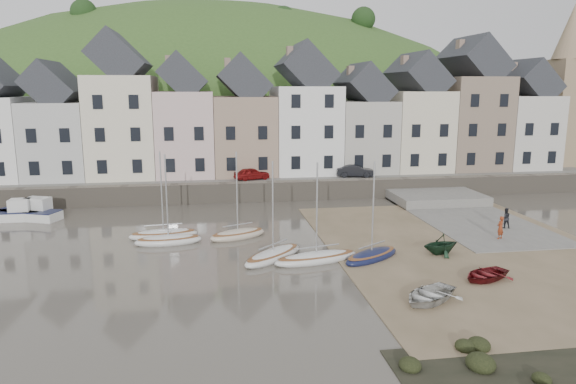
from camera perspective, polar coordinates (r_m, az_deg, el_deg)
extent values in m
plane|color=#4A443A|center=(32.78, 1.59, -7.20)|extent=(160.00, 160.00, 0.00)
cube|color=#385923|center=(63.56, -3.53, 2.56)|extent=(90.00, 30.00, 1.50)
cube|color=slate|center=(52.14, -2.40, 1.53)|extent=(70.00, 7.00, 0.10)
cube|color=slate|center=(48.84, -1.94, 0.09)|extent=(70.00, 1.20, 1.80)
cube|color=brown|center=(36.29, 19.04, -5.93)|extent=(18.00, 26.00, 0.06)
cube|color=slate|center=(44.92, 18.89, -2.62)|extent=(8.00, 18.00, 0.12)
ellipsoid|color=#385923|center=(94.93, -7.95, -6.21)|extent=(134.40, 84.00, 84.00)
cylinder|color=#382619|center=(80.64, -21.22, 15.99)|extent=(0.50, 0.50, 3.00)
sphere|color=#213D19|center=(80.91, -21.35, 17.74)|extent=(3.60, 3.60, 3.60)
cylinder|color=#382619|center=(82.96, -10.73, 16.38)|extent=(0.50, 0.50, 3.00)
sphere|color=#213D19|center=(83.23, -10.80, 18.09)|extent=(3.60, 3.60, 3.60)
cylinder|color=#382619|center=(81.76, -0.50, 16.65)|extent=(0.50, 0.50, 3.00)
sphere|color=#213D19|center=(82.03, -0.50, 18.39)|extent=(3.60, 3.60, 3.60)
cylinder|color=#382619|center=(83.34, 8.15, 16.44)|extent=(0.50, 0.50, 3.00)
sphere|color=#213D19|center=(83.61, 8.20, 18.14)|extent=(3.60, 3.60, 3.60)
cube|color=#BABAB5|center=(56.71, -23.51, 5.17)|extent=(5.80, 8.00, 7.50)
cube|color=gray|center=(56.88, -25.49, 11.78)|extent=(0.60, 0.90, 1.40)
cube|color=beige|center=(55.35, -17.41, 6.76)|extent=(6.40, 8.00, 10.00)
cube|color=gray|center=(55.65, -19.61, 15.14)|extent=(0.60, 0.90, 1.40)
cube|color=beige|center=(54.83, -11.07, 6.24)|extent=(5.60, 8.00, 8.50)
cube|color=gray|center=(54.76, -12.86, 13.57)|extent=(0.60, 0.90, 1.40)
cube|color=gray|center=(54.92, -4.81, 6.15)|extent=(6.20, 8.00, 8.00)
cube|color=gray|center=(54.67, -6.61, 13.57)|extent=(0.60, 0.90, 1.40)
cube|color=white|center=(55.68, 1.86, 6.77)|extent=(6.60, 8.00, 9.00)
cube|color=gray|center=(55.34, 0.17, 14.86)|extent=(0.60, 0.90, 1.40)
cube|color=#ADA99E|center=(57.21, 8.06, 6.04)|extent=(5.80, 8.00, 7.50)
cube|color=gray|center=(56.60, 6.80, 12.78)|extent=(0.60, 0.90, 1.40)
cube|color=beige|center=(59.15, 13.64, 6.49)|extent=(6.00, 8.00, 8.50)
cube|color=gray|center=(58.47, 12.58, 13.62)|extent=(0.60, 0.90, 1.40)
cube|color=#806D5C|center=(61.72, 19.09, 7.07)|extent=(6.40, 8.00, 10.00)
cube|color=gray|center=(61.03, 18.23, 14.83)|extent=(0.60, 0.90, 1.40)
cube|color=beige|center=(64.87, 23.88, 6.02)|extent=(5.80, 8.00, 8.00)
cube|color=gray|center=(63.95, 23.26, 12.23)|extent=(0.60, 0.90, 1.40)
cube|color=#997F60|center=(67.79, 27.91, 7.56)|extent=(3.50, 3.50, 12.00)
cone|color=#997F60|center=(68.01, 28.63, 15.13)|extent=(4.00, 4.00, 6.00)
ellipsoid|color=silver|center=(38.02, -13.39, -4.57)|extent=(4.91, 2.04, 0.84)
ellipsoid|color=brown|center=(37.97, -13.40, -4.25)|extent=(4.51, 1.86, 0.20)
cylinder|color=#B2B5B7|center=(37.31, -13.60, 0.02)|extent=(0.10, 0.10, 5.60)
cylinder|color=#B2B5B7|center=(37.83, -13.44, -3.47)|extent=(2.61, 0.38, 0.08)
ellipsoid|color=silver|center=(36.53, -12.87, -5.20)|extent=(4.62, 1.97, 0.84)
ellipsoid|color=brown|center=(36.47, -12.88, -4.86)|extent=(4.25, 1.79, 0.20)
cylinder|color=#B2B5B7|center=(35.79, -13.09, -0.43)|extent=(0.10, 0.10, 5.60)
cylinder|color=#B2B5B7|center=(36.33, -12.92, -4.06)|extent=(2.46, 0.34, 0.08)
ellipsoid|color=beige|center=(37.14, -5.49, -4.68)|extent=(4.47, 3.09, 0.84)
ellipsoid|color=brown|center=(37.08, -5.50, -4.36)|extent=(4.10, 2.82, 0.20)
cylinder|color=#B2B5B7|center=(36.42, -5.58, 0.01)|extent=(0.10, 0.10, 5.60)
cylinder|color=#B2B5B7|center=(36.95, -5.51, -3.56)|extent=(2.16, 1.02, 0.08)
ellipsoid|color=silver|center=(32.52, -1.63, -6.98)|extent=(4.66, 4.58, 0.84)
ellipsoid|color=brown|center=(32.45, -1.63, -6.61)|extent=(4.28, 4.20, 0.20)
cylinder|color=#B2B5B7|center=(31.68, -1.66, -1.65)|extent=(0.10, 0.10, 5.60)
cylinder|color=#B2B5B7|center=(32.29, -1.64, -5.72)|extent=(2.05, 1.98, 0.08)
ellipsoid|color=silver|center=(32.08, 3.10, -7.25)|extent=(5.68, 2.73, 0.84)
ellipsoid|color=brown|center=(32.01, 3.11, -6.88)|extent=(5.22, 2.49, 0.20)
cylinder|color=#B2B5B7|center=(31.23, 3.16, -1.85)|extent=(0.10, 0.10, 5.60)
cylinder|color=#B2B5B7|center=(31.85, 3.12, -5.97)|extent=(2.95, 0.78, 0.08)
ellipsoid|color=#13183B|center=(32.81, 9.08, -6.95)|extent=(4.59, 3.76, 0.84)
ellipsoid|color=brown|center=(32.74, 9.10, -6.59)|extent=(4.21, 3.44, 0.20)
cylinder|color=#B2B5B7|center=(31.98, 9.26, -1.67)|extent=(0.10, 0.10, 5.60)
cylinder|color=#B2B5B7|center=(32.58, 9.13, -5.70)|extent=(2.11, 1.45, 0.08)
cube|color=silver|center=(47.18, -27.83, -2.32)|extent=(4.44, 1.79, 0.70)
cube|color=#13183B|center=(47.10, -27.87, -1.88)|extent=(4.35, 1.84, 0.08)
cube|color=silver|center=(46.78, -27.17, -1.30)|extent=(1.57, 1.23, 1.00)
cube|color=silver|center=(46.91, -26.46, -2.27)|extent=(5.56, 3.56, 0.70)
cube|color=#13183B|center=(46.84, -26.50, -1.83)|extent=(5.48, 3.57, 0.08)
cube|color=silver|center=(46.79, -25.59, -1.15)|extent=(2.17, 1.81, 1.00)
imported|color=silver|center=(27.08, 15.08, -10.74)|extent=(4.22, 3.95, 0.71)
imported|color=black|center=(34.56, 16.28, -5.44)|extent=(2.86, 2.59, 1.30)
imported|color=maroon|center=(30.92, 20.66, -8.38)|extent=(3.63, 3.18, 0.62)
imported|color=maroon|center=(39.03, 22.12, -3.60)|extent=(0.69, 0.60, 1.60)
imported|color=black|center=(42.16, 22.59, -2.63)|extent=(0.82, 0.69, 1.52)
imported|color=maroon|center=(50.91, -3.95, 2.01)|extent=(3.72, 2.35, 1.18)
imported|color=black|center=(52.77, 7.38, 2.29)|extent=(3.91, 2.11, 1.22)
ellipsoid|color=black|center=(23.37, 20.06, -15.36)|extent=(0.91, 1.00, 0.59)
ellipsoid|color=black|center=(21.95, 20.23, -17.09)|extent=(1.10, 1.21, 0.72)
ellipsoid|color=black|center=(21.20, 13.14, -17.88)|extent=(0.85, 0.93, 0.55)
ellipsoid|color=black|center=(23.11, 18.73, -15.63)|extent=(0.81, 0.89, 0.53)
ellipsoid|color=black|center=(21.91, 25.90, -17.86)|extent=(0.67, 0.74, 0.44)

